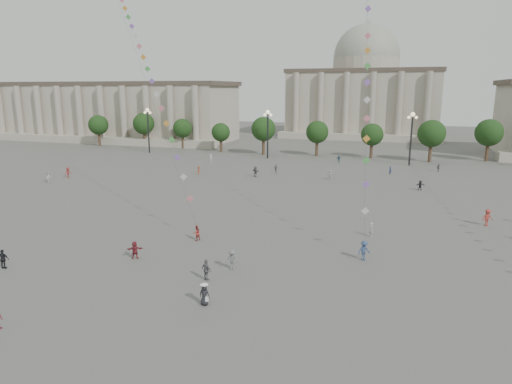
% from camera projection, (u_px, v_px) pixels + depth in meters
% --- Properties ---
extents(ground, '(360.00, 360.00, 0.00)m').
position_uv_depth(ground, '(184.00, 308.00, 32.19)').
color(ground, '#504E4B').
rests_on(ground, ground).
extents(hall_west, '(84.00, 26.22, 17.20)m').
position_uv_depth(hall_west, '(104.00, 111.00, 140.19)').
color(hall_west, '#A49C8A').
rests_on(hall_west, ground).
extents(hall_central, '(48.30, 34.30, 35.50)m').
position_uv_depth(hall_central, '(364.00, 92.00, 148.74)').
color(hall_central, '#A49C8A').
rests_on(hall_central, ground).
extents(tree_row, '(137.12, 5.12, 8.00)m').
position_uv_depth(tree_row, '(341.00, 133.00, 103.25)').
color(tree_row, '#3D291E').
rests_on(tree_row, ground).
extents(lamp_post_far_west, '(2.00, 0.90, 10.65)m').
position_uv_depth(lamp_post_far_west, '(148.00, 122.00, 109.14)').
color(lamp_post_far_west, '#262628').
rests_on(lamp_post_far_west, ground).
extents(lamp_post_mid_west, '(2.00, 0.90, 10.65)m').
position_uv_depth(lamp_post_mid_west, '(268.00, 125.00, 99.98)').
color(lamp_post_mid_west, '#262628').
rests_on(lamp_post_mid_west, ground).
extents(lamp_post_mid_east, '(2.00, 0.90, 10.65)m').
position_uv_depth(lamp_post_mid_east, '(412.00, 129.00, 90.83)').
color(lamp_post_mid_east, '#262628').
rests_on(lamp_post_mid_east, ground).
extents(person_crowd_0, '(1.10, 0.70, 1.74)m').
position_uv_depth(person_crowd_0, '(339.00, 159.00, 94.66)').
color(person_crowd_0, '#355979').
rests_on(person_crowd_0, ground).
extents(person_crowd_1, '(1.13, 1.12, 1.84)m').
position_uv_depth(person_crowd_1, '(49.00, 177.00, 75.27)').
color(person_crowd_1, silver).
rests_on(person_crowd_1, ground).
extents(person_crowd_2, '(1.06, 1.34, 1.82)m').
position_uv_depth(person_crowd_2, '(68.00, 173.00, 79.34)').
color(person_crowd_2, maroon).
rests_on(person_crowd_2, ground).
extents(person_crowd_4, '(1.59, 1.09, 1.65)m').
position_uv_depth(person_crowd_4, '(330.00, 175.00, 77.66)').
color(person_crowd_4, silver).
rests_on(person_crowd_4, ground).
extents(person_crowd_6, '(1.23, 0.81, 1.80)m').
position_uv_depth(person_crowd_6, '(232.00, 260.00, 38.89)').
color(person_crowd_6, slate).
rests_on(person_crowd_6, ground).
extents(person_crowd_8, '(1.45, 1.23, 1.94)m').
position_uv_depth(person_crowd_8, '(488.00, 218.00, 51.35)').
color(person_crowd_8, '#A1332B').
rests_on(person_crowd_8, ground).
extents(person_crowd_9, '(1.46, 0.84, 1.50)m').
position_uv_depth(person_crowd_9, '(420.00, 185.00, 69.63)').
color(person_crowd_9, black).
rests_on(person_crowd_9, ground).
extents(person_crowd_10, '(0.51, 0.69, 1.74)m').
position_uv_depth(person_crowd_10, '(211.00, 158.00, 96.00)').
color(person_crowd_10, silver).
rests_on(person_crowd_10, ground).
extents(person_crowd_12, '(1.77, 1.33, 1.86)m').
position_uv_depth(person_crowd_12, '(255.00, 171.00, 80.34)').
color(person_crowd_12, '#5C5D61').
rests_on(person_crowd_12, ground).
extents(person_crowd_13, '(0.58, 0.66, 1.53)m').
position_uv_depth(person_crowd_13, '(371.00, 230.00, 47.67)').
color(person_crowd_13, '#B3B4AF').
rests_on(person_crowd_13, ground).
extents(person_crowd_16, '(1.05, 0.71, 1.66)m').
position_uv_depth(person_crowd_16, '(276.00, 169.00, 83.37)').
color(person_crowd_16, slate).
rests_on(person_crowd_16, ground).
extents(person_crowd_17, '(0.69, 1.04, 1.50)m').
position_uv_depth(person_crowd_17, '(199.00, 170.00, 82.34)').
color(person_crowd_17, '#9E442B').
rests_on(person_crowd_17, ground).
extents(person_crowd_19, '(0.65, 0.64, 1.51)m').
position_uv_depth(person_crowd_19, '(390.00, 170.00, 82.38)').
color(person_crowd_19, navy).
rests_on(person_crowd_19, ground).
extents(person_crowd_21, '(0.88, 0.87, 1.50)m').
position_uv_depth(person_crowd_21, '(438.00, 168.00, 85.24)').
color(person_crowd_21, slate).
rests_on(person_crowd_21, ground).
extents(tourist_2, '(1.54, 1.17, 1.62)m').
position_uv_depth(tourist_2, '(135.00, 250.00, 41.49)').
color(tourist_2, maroon).
rests_on(tourist_2, ground).
extents(tourist_3, '(1.12, 0.80, 1.76)m').
position_uv_depth(tourist_3, '(206.00, 270.00, 36.73)').
color(tourist_3, slate).
rests_on(tourist_3, ground).
extents(tourist_4, '(1.08, 0.65, 1.73)m').
position_uv_depth(tourist_4, '(3.00, 259.00, 39.12)').
color(tourist_4, black).
rests_on(tourist_4, ground).
extents(kite_flyer_0, '(0.93, 0.98, 1.60)m').
position_uv_depth(kite_flyer_0, '(197.00, 233.00, 46.47)').
color(kite_flyer_0, maroon).
rests_on(kite_flyer_0, ground).
extents(kite_flyer_1, '(1.36, 1.28, 1.84)m').
position_uv_depth(kite_flyer_1, '(364.00, 251.00, 41.04)').
color(kite_flyer_1, navy).
rests_on(kite_flyer_1, ground).
extents(hat_person, '(0.80, 0.60, 1.69)m').
position_uv_depth(hat_person, '(204.00, 294.00, 32.53)').
color(hat_person, black).
rests_on(hat_person, ground).
extents(kite_train_west, '(35.03, 34.16, 64.70)m').
position_uv_depth(kite_train_west, '(129.00, 22.00, 63.77)').
color(kite_train_west, '#3F3F3F').
rests_on(kite_train_west, ground).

